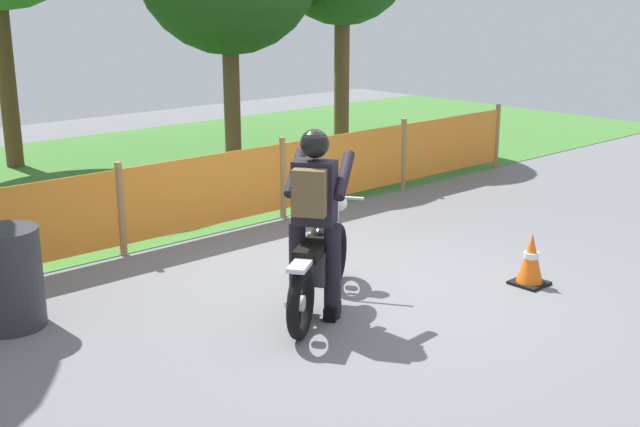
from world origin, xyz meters
The scene contains 7 objects.
ground centered at (0.00, 0.00, -0.01)m, with size 24.00×24.00×0.02m, color slate.
grass_verge centered at (0.00, 6.11, 0.01)m, with size 24.00×7.38×0.01m, color #427A33.
barrier_fence centered at (0.00, 2.42, 0.54)m, with size 11.44×0.08×1.05m.
motorcycle_lead centered at (-0.53, -0.15, 0.45)m, with size 1.67×1.19×0.92m.
rider_lead centered at (-0.70, -0.27, 0.95)m, with size 0.79×0.72×1.69m.
traffic_cone centered at (1.41, -1.10, 0.26)m, with size 0.32×0.32×0.53m.
spare_drum centered at (-2.80, 1.32, 0.44)m, with size 0.58×0.58×0.88m, color #2D2D33.
Camera 1 is at (-5.07, -5.21, 2.79)m, focal length 44.50 mm.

